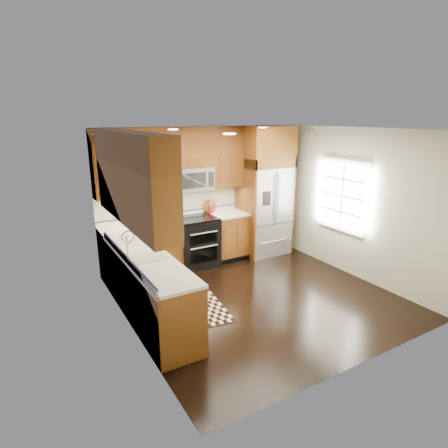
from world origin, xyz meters
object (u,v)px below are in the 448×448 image
refrigerator (265,191)px  utensil_crock (211,208)px  range (196,242)px  knife_block (146,217)px  rug (186,302)px

refrigerator → utensil_crock: refrigerator is taller
range → refrigerator: size_ratio=0.36×
utensil_crock → knife_block: bearing=-175.2°
range → refrigerator: 1.76m
refrigerator → knife_block: (-2.48, 0.12, -0.24)m
range → rug: range is taller
range → rug: 1.60m
rug → utensil_crock: utensil_crock is taller
knife_block → utensil_crock: size_ratio=0.99×
refrigerator → utensil_crock: 1.16m
rug → knife_block: size_ratio=5.29×
range → rug: (-0.82, -1.30, -0.46)m
refrigerator → utensil_crock: size_ratio=8.48×
range → rug: size_ratio=0.59×
rug → utensil_crock: size_ratio=5.23×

